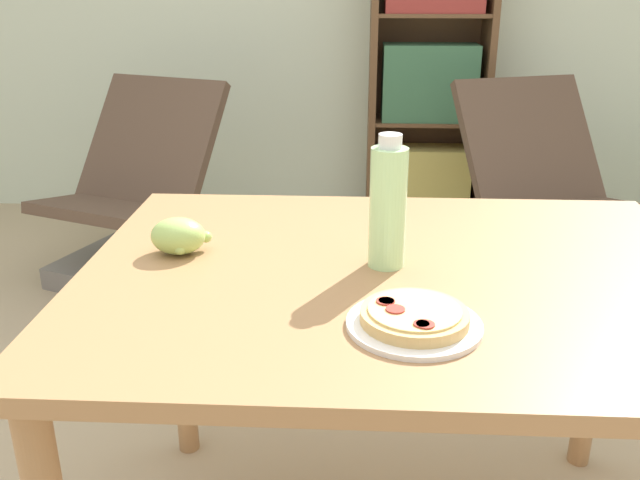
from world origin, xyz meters
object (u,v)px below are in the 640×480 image
at_px(pizza_on_plate, 414,319).
at_px(drink_bottle, 388,206).
at_px(lounge_chair_far, 541,218).
at_px(bookshelf, 429,78).
at_px(grape_bunch, 179,236).
at_px(lounge_chair_near, 136,217).

distance_m(pizza_on_plate, drink_bottle, 0.28).
distance_m(lounge_chair_far, bookshelf, 1.04).
bearing_deg(grape_bunch, pizza_on_plate, -32.71).
relative_size(pizza_on_plate, lounge_chair_near, 0.24).
xyz_separation_m(lounge_chair_near, lounge_chair_far, (1.87, 0.09, 0.00)).
bearing_deg(bookshelf, lounge_chair_near, -148.74).
bearing_deg(bookshelf, drink_bottle, -97.52).
height_order(drink_bottle, bookshelf, bookshelf).
height_order(grape_bunch, lounge_chair_near, lounge_chair_near).
xyz_separation_m(pizza_on_plate, lounge_chair_near, (-1.11, 1.91, -0.51)).
bearing_deg(grape_bunch, lounge_chair_far, 54.10).
relative_size(drink_bottle, bookshelf, 0.16).
bearing_deg(pizza_on_plate, drink_bottle, 98.00).
bearing_deg(lounge_chair_near, drink_bottle, -35.92).
distance_m(drink_bottle, bookshelf, 2.52).
relative_size(grape_bunch, lounge_chair_far, 0.13).
relative_size(grape_bunch, drink_bottle, 0.46).
distance_m(lounge_chair_near, lounge_chair_far, 1.87).
relative_size(drink_bottle, lounge_chair_far, 0.29).
height_order(grape_bunch, drink_bottle, drink_bottle).
xyz_separation_m(grape_bunch, bookshelf, (0.76, 2.46, -0.01)).
bearing_deg(pizza_on_plate, lounge_chair_near, 120.16).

